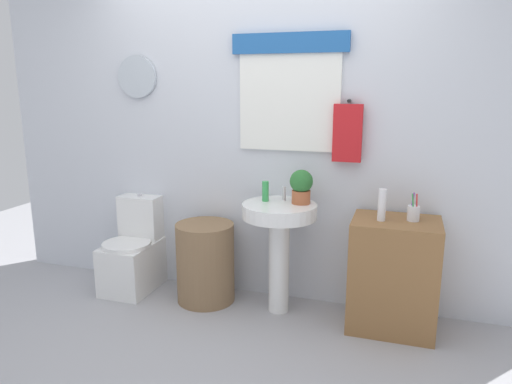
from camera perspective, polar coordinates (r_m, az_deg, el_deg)
The scene contains 11 objects.
ground_plane at distance 2.99m, azimuth -6.56°, elevation -20.35°, with size 8.00×8.00×0.00m, color #A3A3A8.
back_wall at distance 3.60m, azimuth 0.54°, elevation 7.58°, with size 4.40×0.18×2.60m.
toilet at distance 4.00m, azimuth -14.53°, elevation -7.27°, with size 0.38×0.51×0.76m.
laundry_hamper at distance 3.67m, azimuth -6.14°, elevation -8.46°, with size 0.44×0.44×0.61m, color #846647.
pedestal_sink at distance 3.39m, azimuth 2.84°, elevation -4.69°, with size 0.53×0.53×0.81m.
faucet at distance 3.43m, azimuth 3.40°, elevation -0.17°, with size 0.03×0.03×0.10m, color silver.
wooden_cabinet at distance 3.36m, azimuth 16.26°, elevation -9.57°, with size 0.57×0.44×0.77m, color olive.
soap_bottle at distance 3.39m, azimuth 1.15°, elevation 0.10°, with size 0.05×0.05×0.15m, color green.
potted_plant at distance 3.33m, azimuth 5.50°, elevation 0.78°, with size 0.16×0.16×0.24m.
lotion_bottle at distance 3.18m, azimuth 14.98°, elevation -1.51°, with size 0.05×0.05×0.21m, color white.
toothbrush_cup at distance 3.25m, azimuth 18.50°, elevation -2.40°, with size 0.08×0.08×0.19m.
Camera 1 is at (1.07, -2.27, 1.63)m, focal length 33.09 mm.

